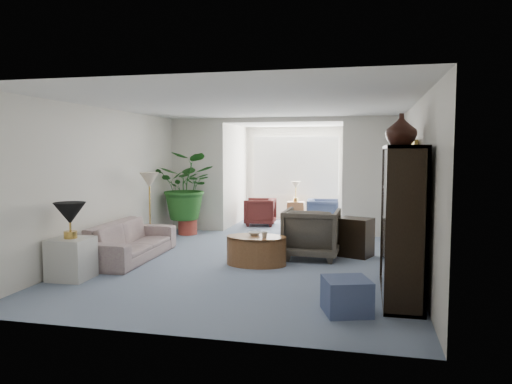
% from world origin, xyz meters
% --- Properties ---
extents(floor, '(6.00, 6.00, 0.00)m').
position_xyz_m(floor, '(0.00, 0.00, 0.00)').
color(floor, '#8B9AB8').
rests_on(floor, ground).
extents(sunroom_floor, '(2.60, 2.60, 0.00)m').
position_xyz_m(sunroom_floor, '(0.00, 4.10, 0.00)').
color(sunroom_floor, '#8B9AB8').
rests_on(sunroom_floor, ground).
extents(back_pier_left, '(1.20, 0.12, 2.50)m').
position_xyz_m(back_pier_left, '(-1.90, 3.00, 1.25)').
color(back_pier_left, white).
rests_on(back_pier_left, ground).
extents(back_pier_right, '(1.20, 0.12, 2.50)m').
position_xyz_m(back_pier_right, '(1.90, 3.00, 1.25)').
color(back_pier_right, white).
rests_on(back_pier_right, ground).
extents(back_header, '(2.60, 0.12, 0.10)m').
position_xyz_m(back_header, '(0.00, 3.00, 2.45)').
color(back_header, white).
rests_on(back_header, back_pier_left).
extents(window_pane, '(2.20, 0.02, 1.50)m').
position_xyz_m(window_pane, '(0.00, 5.18, 1.40)').
color(window_pane, white).
extents(window_blinds, '(2.20, 0.02, 1.50)m').
position_xyz_m(window_blinds, '(0.00, 5.15, 1.40)').
color(window_blinds, white).
extents(framed_picture, '(0.04, 0.50, 0.40)m').
position_xyz_m(framed_picture, '(2.46, -0.10, 1.70)').
color(framed_picture, '#B0A78D').
extents(sofa, '(0.88, 2.11, 0.61)m').
position_xyz_m(sofa, '(-1.99, -0.01, 0.30)').
color(sofa, '#BBB09E').
rests_on(sofa, ground).
extents(end_table, '(0.54, 0.54, 0.58)m').
position_xyz_m(end_table, '(-2.19, -1.36, 0.29)').
color(end_table, silver).
rests_on(end_table, ground).
extents(table_lamp, '(0.44, 0.44, 0.30)m').
position_xyz_m(table_lamp, '(-2.19, -1.36, 0.93)').
color(table_lamp, black).
rests_on(table_lamp, end_table).
extents(floor_lamp, '(0.36, 0.36, 0.28)m').
position_xyz_m(floor_lamp, '(-2.12, 1.00, 1.25)').
color(floor_lamp, beige).
rests_on(floor_lamp, ground).
extents(coffee_table, '(1.04, 1.04, 0.45)m').
position_xyz_m(coffee_table, '(0.13, 0.05, 0.23)').
color(coffee_table, brown).
rests_on(coffee_table, ground).
extents(coffee_bowl, '(0.23, 0.23, 0.05)m').
position_xyz_m(coffee_bowl, '(0.08, 0.15, 0.48)').
color(coffee_bowl, silver).
rests_on(coffee_bowl, coffee_table).
extents(coffee_cup, '(0.11, 0.11, 0.09)m').
position_xyz_m(coffee_cup, '(0.28, -0.05, 0.50)').
color(coffee_cup, beige).
rests_on(coffee_cup, coffee_table).
extents(wingback_chair, '(0.91, 0.94, 0.83)m').
position_xyz_m(wingback_chair, '(0.93, 0.73, 0.42)').
color(wingback_chair, '#5C5348').
rests_on(wingback_chair, ground).
extents(side_table_dark, '(0.66, 0.60, 0.65)m').
position_xyz_m(side_table_dark, '(1.63, 1.03, 0.33)').
color(side_table_dark, black).
rests_on(side_table_dark, ground).
extents(entertainment_cabinet, '(0.44, 1.67, 1.85)m').
position_xyz_m(entertainment_cabinet, '(2.23, -1.16, 0.93)').
color(entertainment_cabinet, black).
rests_on(entertainment_cabinet, ground).
extents(cabinet_urn, '(0.40, 0.40, 0.42)m').
position_xyz_m(cabinet_urn, '(2.23, -0.66, 2.06)').
color(cabinet_urn, '#331811').
rests_on(cabinet_urn, entertainment_cabinet).
extents(ottoman, '(0.61, 0.61, 0.39)m').
position_xyz_m(ottoman, '(1.61, -1.95, 0.19)').
color(ottoman, slate).
rests_on(ottoman, ground).
extents(plant_pot, '(0.40, 0.40, 0.32)m').
position_xyz_m(plant_pot, '(-1.92, 2.42, 0.16)').
color(plant_pot, '#A83C30').
rests_on(plant_pot, ground).
extents(house_plant, '(1.29, 1.12, 1.44)m').
position_xyz_m(house_plant, '(-1.92, 2.42, 1.04)').
color(house_plant, '#256121').
rests_on(house_plant, plant_pot).
extents(sunroom_chair_blue, '(0.78, 0.76, 0.67)m').
position_xyz_m(sunroom_chair_blue, '(0.82, 4.00, 0.33)').
color(sunroom_chair_blue, slate).
rests_on(sunroom_chair_blue, ground).
extents(sunroom_chair_maroon, '(0.77, 0.75, 0.65)m').
position_xyz_m(sunroom_chair_maroon, '(-0.68, 4.00, 0.33)').
color(sunroom_chair_maroon, '#541D1C').
rests_on(sunroom_chair_maroon, ground).
extents(sunroom_table, '(0.44, 0.35, 0.51)m').
position_xyz_m(sunroom_table, '(0.07, 4.75, 0.26)').
color(sunroom_table, brown).
rests_on(sunroom_table, ground).
extents(shelf_clutter, '(0.30, 1.27, 1.06)m').
position_xyz_m(shelf_clutter, '(2.18, -1.29, 1.09)').
color(shelf_clutter, '#3C3A37').
rests_on(shelf_clutter, entertainment_cabinet).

